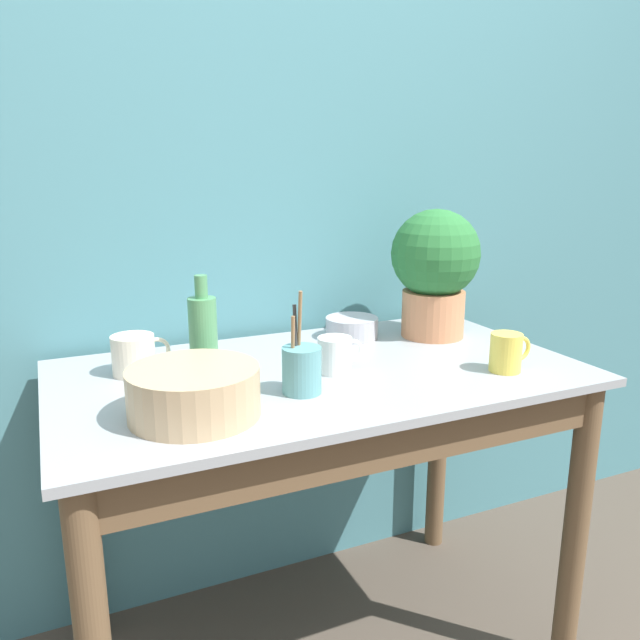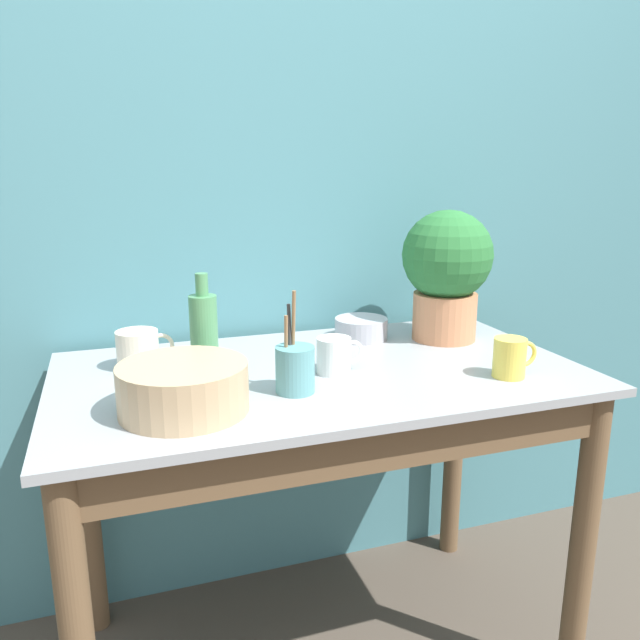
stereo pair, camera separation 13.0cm
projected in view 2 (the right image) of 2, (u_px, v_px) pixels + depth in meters
wall_back at (274, 187)px, 1.74m from camera, size 6.00×0.05×2.40m
counter_table at (323, 436)px, 1.49m from camera, size 1.22×0.69×0.79m
potted_plant at (447, 269)px, 1.68m from camera, size 0.24×0.24×0.35m
bowl_wash_large at (183, 388)px, 1.21m from camera, size 0.25×0.25×0.10m
bottle_tall at (204, 332)px, 1.43m from camera, size 0.06×0.06×0.23m
mug_cream at (139, 350)px, 1.47m from camera, size 0.13×0.10×0.09m
mug_white at (335, 355)px, 1.44m from camera, size 0.11×0.08×0.08m
mug_yellow at (511, 357)px, 1.41m from camera, size 0.11×0.07×0.09m
bowl_small_steel at (361, 328)px, 1.73m from camera, size 0.15×0.15×0.06m
utensil_cup at (295, 368)px, 1.32m from camera, size 0.08×0.08×0.22m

